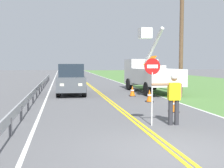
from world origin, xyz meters
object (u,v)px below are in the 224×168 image
traffic_cone_lead (174,104)px  stop_sign_paddle (152,76)px  oncoming_suv_nearest (72,79)px  utility_bucket_truck (149,73)px  traffic_cone_mid (150,96)px  flagger_worker (174,95)px  traffic_cone_tail (132,91)px  utility_pole_near (181,35)px

traffic_cone_lead → stop_sign_paddle: bearing=-127.1°
stop_sign_paddle → oncoming_suv_nearest: stop_sign_paddle is taller
utility_bucket_truck → traffic_cone_mid: (-1.64, -5.25, -1.06)m
utility_bucket_truck → traffic_cone_lead: bearing=-100.5°
flagger_worker → utility_bucket_truck: bearing=76.5°
oncoming_suv_nearest → traffic_cone_tail: (3.87, -1.68, -0.72)m
oncoming_suv_nearest → traffic_cone_mid: 6.14m
traffic_cone_mid → utility_bucket_truck: bearing=72.6°
traffic_cone_lead → traffic_cone_tail: bearing=93.1°
flagger_worker → oncoming_suv_nearest: bearing=107.1°
utility_bucket_truck → stop_sign_paddle: bearing=-107.3°
flagger_worker → traffic_cone_tail: flagger_worker is taller
utility_bucket_truck → oncoming_suv_nearest: utility_bucket_truck is taller
flagger_worker → oncoming_suv_nearest: (-3.15, 10.20, 0.01)m
stop_sign_paddle → utility_pole_near: bearing=60.8°
stop_sign_paddle → traffic_cone_tail: (1.49, 8.48, -1.37)m
traffic_cone_lead → utility_pole_near: bearing=63.9°
traffic_cone_mid → traffic_cone_tail: same height
utility_pole_near → traffic_cone_lead: 8.61m
utility_bucket_truck → traffic_cone_lead: 8.72m
stop_sign_paddle → utility_bucket_truck: (3.39, 10.93, -0.31)m
utility_bucket_truck → traffic_cone_lead: size_ratio=9.85×
traffic_cone_mid → traffic_cone_tail: (-0.26, 2.80, 0.00)m
utility_bucket_truck → oncoming_suv_nearest: (-5.77, -0.77, -0.33)m
traffic_cone_lead → traffic_cone_tail: size_ratio=1.00×
oncoming_suv_nearest → traffic_cone_tail: bearing=-23.5°
flagger_worker → stop_sign_paddle: 1.02m
utility_bucket_truck → traffic_cone_tail: (-1.90, -2.45, -1.06)m
utility_pole_near → flagger_worker: bearing=-115.3°
oncoming_suv_nearest → traffic_cone_mid: (4.13, -4.48, -0.72)m
oncoming_suv_nearest → traffic_cone_lead: oncoming_suv_nearest is taller
traffic_cone_lead → traffic_cone_mid: bearing=91.2°
flagger_worker → utility_pole_near: utility_pole_near is taller
utility_pole_near → oncoming_suv_nearest: bearing=174.0°
oncoming_suv_nearest → traffic_cone_tail: 4.28m
stop_sign_paddle → traffic_cone_mid: 6.10m
utility_bucket_truck → oncoming_suv_nearest: bearing=-172.4°
traffic_cone_lead → traffic_cone_tail: (-0.33, 6.07, 0.00)m
flagger_worker → utility_pole_near: bearing=64.7°
flagger_worker → utility_pole_near: (4.45, 9.40, 3.08)m
stop_sign_paddle → oncoming_suv_nearest: 10.45m
traffic_cone_tail → utility_pole_near: bearing=13.2°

